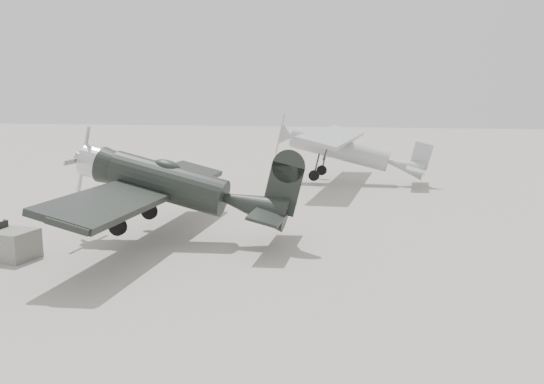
{
  "coord_description": "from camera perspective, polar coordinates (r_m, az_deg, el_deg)",
  "views": [
    {
      "loc": [
        4.07,
        -15.36,
        4.72
      ],
      "look_at": [
        0.03,
        2.76,
        1.5
      ],
      "focal_mm": 35.0,
      "sensor_mm": 36.0,
      "label": 1
    }
  ],
  "objects": [
    {
      "name": "highwing_monoplane",
      "position": [
        30.63,
        7.92,
        4.94
      ],
      "size": [
        8.6,
        12.11,
        3.44
      ],
      "rotation": [
        0.0,
        0.23,
        -0.05
      ],
      "color": "#ACB0B2",
      "rests_on": "ground"
    },
    {
      "name": "lowwing_monoplane",
      "position": [
        18.05,
        -9.97,
        0.55
      ],
      "size": [
        7.78,
        10.78,
        3.5
      ],
      "rotation": [
        0.0,
        0.24,
        0.02
      ],
      "color": "black",
      "rests_on": "ground"
    },
    {
      "name": "ground",
      "position": [
        16.57,
        -2.2,
        -6.71
      ],
      "size": [
        160.0,
        160.0,
        0.0
      ],
      "primitive_type": "plane",
      "color": "gray",
      "rests_on": "ground"
    },
    {
      "name": "equipment_block",
      "position": [
        17.96,
        -26.7,
        -5.02
      ],
      "size": [
        1.87,
        1.28,
        0.88
      ],
      "primitive_type": "cube",
      "rotation": [
        0.0,
        0.0,
        -0.11
      ],
      "color": "slate",
      "rests_on": "ground"
    }
  ]
}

